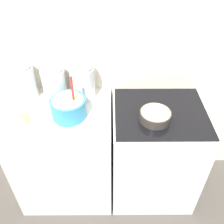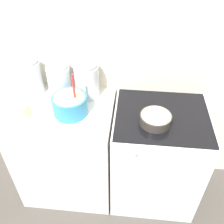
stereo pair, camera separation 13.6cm
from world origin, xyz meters
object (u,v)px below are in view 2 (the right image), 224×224
Objects in this scene: storage_jar_left at (32,79)px; storage_jar_right at (87,82)px; mixing_bowl at (70,104)px; storage_jar_middle at (59,82)px; stove at (155,157)px; baking_pan at (156,119)px; tin_can at (25,111)px.

storage_jar_left reaches higher than storage_jar_right.
mixing_bowl reaches higher than storage_jar_left.
mixing_bowl is 1.29× the size of storage_jar_middle.
stove is 0.96m from storage_jar_middle.
mixing_bowl is 0.26m from storage_jar_middle.
stove is at bearing -10.58° from storage_jar_left.
storage_jar_left is 1.10× the size of storage_jar_middle.
storage_jar_right is (-0.56, 0.18, 0.57)m from stove.
storage_jar_left is at bearing 169.42° from stove.
storage_jar_left is (-0.34, 0.22, 0.04)m from mixing_bowl.
storage_jar_left is (-0.92, 0.27, 0.08)m from baking_pan.
storage_jar_left is 2.73× the size of tin_can.
mixing_bowl is 1.19× the size of storage_jar_right.
tin_can is at bearing -167.04° from mixing_bowl.
storage_jar_left is 1.01× the size of storage_jar_right.
storage_jar_right is at bearing 161.89° from stove.
stove is 3.43× the size of storage_jar_right.
baking_pan is at bearing -122.96° from stove.
stove is 1.14m from storage_jar_left.
storage_jar_right is at bearing 0.00° from storage_jar_left.
storage_jar_right is at bearing 70.03° from mixing_bowl.
mixing_bowl reaches higher than baking_pan.
storage_jar_right reaches higher than stove.
mixing_bowl is at bearing 175.71° from baking_pan.
mixing_bowl is 1.18× the size of storage_jar_left.
tin_can is at bearing -178.38° from baking_pan.
mixing_bowl is 0.31m from tin_can.
storage_jar_left is 0.42m from storage_jar_right.
storage_jar_middle reaches higher than tin_can.
storage_jar_left is 0.30m from tin_can.
storage_jar_right reaches higher than baking_pan.
storage_jar_middle is 0.21m from storage_jar_right.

